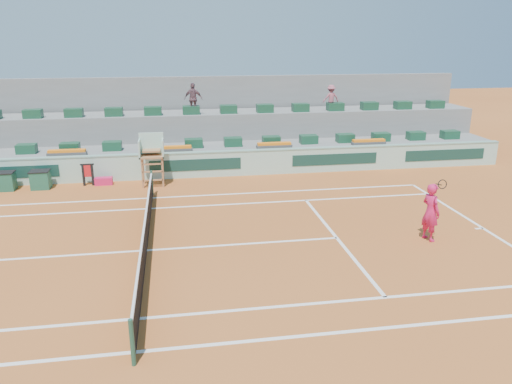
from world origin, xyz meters
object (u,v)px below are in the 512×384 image
Objects in this scene: drink_cooler_a at (41,180)px; tennis_player at (431,212)px; player_bag at (104,181)px; umpire_chair at (152,152)px.

tennis_player reaches higher than drink_cooler_a.
drink_cooler_a is at bearing -176.83° from player_bag.
tennis_player is at bearing -40.77° from umpire_chair.
umpire_chair is 12.45m from tennis_player.
tennis_player is at bearing -35.96° from player_bag.
umpire_chair is (2.28, -0.37, 1.37)m from player_bag.
umpire_chair is 1.05× the size of tennis_player.
drink_cooler_a is at bearing 177.50° from umpire_chair.
tennis_player is (11.70, -8.49, 0.82)m from player_bag.
player_bag is 14.48m from tennis_player.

